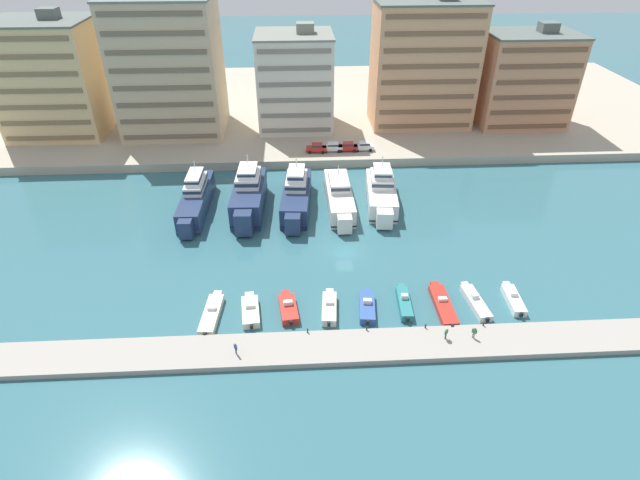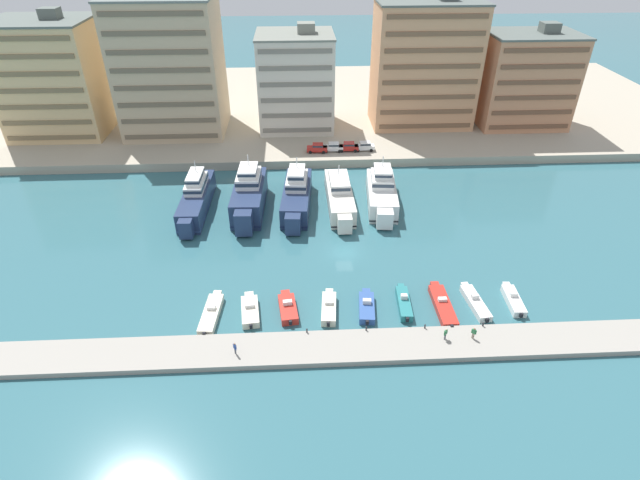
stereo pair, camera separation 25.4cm
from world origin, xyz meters
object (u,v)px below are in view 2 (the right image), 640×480
at_px(car_white_left, 333,147).
at_px(car_white_center_left, 364,146).
at_px(motorboat_cream_left, 250,310).
at_px(yacht_navy_left, 249,195).
at_px(motorboat_red_mid_right, 442,305).
at_px(pedestrian_mid_deck, 474,332).
at_px(car_red_mid_left, 348,146).
at_px(motorboat_white_right, 475,302).
at_px(yacht_white_center, 382,192).
at_px(motorboat_teal_center_right, 404,303).
at_px(car_red_far_left, 317,148).
at_px(pedestrian_far_side, 235,347).
at_px(pedestrian_near_edge, 446,333).
at_px(yacht_navy_mid_left, 297,195).
at_px(motorboat_blue_center, 367,307).
at_px(yacht_navy_far_left, 196,198).
at_px(motorboat_white_far_right, 513,300).
at_px(motorboat_cream_center_left, 329,308).
at_px(motorboat_red_mid_left, 288,308).
at_px(yacht_ivory_center_left, 340,196).
at_px(motorboat_cream_far_left, 211,313).

height_order(car_white_left, car_white_center_left, same).
bearing_deg(motorboat_cream_left, yacht_navy_left, 93.78).
height_order(motorboat_red_mid_right, pedestrian_mid_deck, pedestrian_mid_deck).
bearing_deg(car_red_mid_left, motorboat_white_right, -75.48).
height_order(yacht_white_center, motorboat_teal_center_right, yacht_white_center).
bearing_deg(car_red_far_left, pedestrian_far_side, -102.41).
bearing_deg(pedestrian_mid_deck, pedestrian_near_edge, 179.56).
relative_size(car_white_left, pedestrian_far_side, 2.50).
xyz_separation_m(yacht_navy_mid_left, car_red_far_left, (4.40, 19.13, 0.33)).
bearing_deg(motorboat_red_mid_right, motorboat_teal_center_right, 173.34).
distance_m(yacht_navy_mid_left, motorboat_blue_center, 28.38).
relative_size(yacht_navy_far_left, motorboat_white_far_right, 2.93).
bearing_deg(car_white_center_left, pedestrian_far_side, -111.65).
xyz_separation_m(motorboat_white_far_right, pedestrian_near_edge, (-10.80, -6.73, 1.15)).
bearing_deg(yacht_white_center, pedestrian_far_side, -122.37).
bearing_deg(yacht_white_center, motorboat_cream_center_left, -111.76).
height_order(yacht_navy_mid_left, pedestrian_far_side, yacht_navy_mid_left).
relative_size(motorboat_white_right, car_white_center_left, 1.83).
height_order(motorboat_red_mid_left, motorboat_white_right, motorboat_red_mid_left).
distance_m(yacht_navy_left, motorboat_blue_center, 31.41).
relative_size(motorboat_white_far_right, pedestrian_near_edge, 4.10).
xyz_separation_m(yacht_navy_far_left, motorboat_white_right, (39.65, -26.83, -1.79)).
xyz_separation_m(motorboat_cream_center_left, pedestrian_far_side, (-11.12, -7.44, 1.15)).
bearing_deg(yacht_ivory_center_left, pedestrian_mid_deck, -68.77).
bearing_deg(motorboat_cream_center_left, car_white_center_left, 77.52).
bearing_deg(yacht_white_center, motorboat_blue_center, -102.49).
bearing_deg(motorboat_cream_far_left, car_white_left, 68.12).
distance_m(motorboat_white_far_right, pedestrian_near_edge, 12.78).
xyz_separation_m(motorboat_cream_left, car_white_center_left, (20.28, 46.47, 2.19)).
relative_size(pedestrian_mid_deck, pedestrian_far_side, 0.95).
distance_m(car_red_far_left, car_red_mid_left, 6.36).
xyz_separation_m(motorboat_red_mid_right, pedestrian_near_edge, (-1.39, -6.26, 1.21)).
xyz_separation_m(yacht_white_center, pedestrian_mid_deck, (5.66, -33.64, -0.64)).
bearing_deg(motorboat_blue_center, pedestrian_far_side, -155.05).
bearing_deg(car_red_mid_left, pedestrian_near_edge, -83.29).
distance_m(motorboat_teal_center_right, car_white_center_left, 46.09).
distance_m(motorboat_red_mid_left, car_white_center_left, 48.83).
distance_m(motorboat_teal_center_right, car_red_far_left, 46.56).
bearing_deg(pedestrian_near_edge, motorboat_cream_center_left, 154.31).
relative_size(motorboat_white_far_right, car_red_mid_left, 1.59).
distance_m(yacht_white_center, motorboat_cream_left, 34.35).
bearing_deg(motorboat_cream_far_left, yacht_white_center, 46.87).
relative_size(motorboat_cream_left, motorboat_red_mid_right, 0.75).
bearing_deg(car_red_far_left, motorboat_cream_center_left, -90.82).
height_order(motorboat_teal_center_right, pedestrian_near_edge, pedestrian_near_edge).
bearing_deg(pedestrian_near_edge, pedestrian_mid_deck, -0.44).
distance_m(motorboat_cream_center_left, motorboat_white_right, 18.97).
relative_size(motorboat_cream_center_left, motorboat_red_mid_right, 0.77).
bearing_deg(motorboat_white_far_right, yacht_white_center, 116.06).
xyz_separation_m(motorboat_white_far_right, pedestrian_mid_deck, (-7.48, -6.75, 1.13)).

